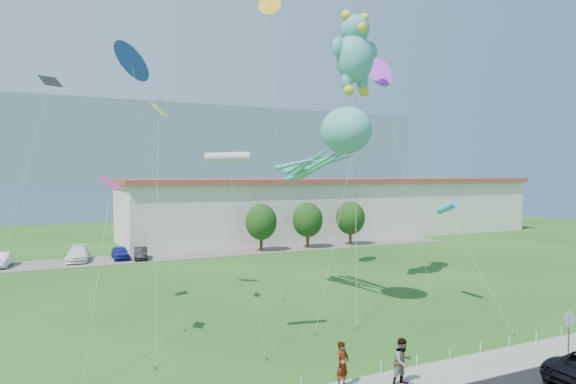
{
  "coord_description": "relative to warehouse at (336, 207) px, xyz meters",
  "views": [
    {
      "loc": [
        -12.51,
        -19.79,
        8.84
      ],
      "look_at": [
        0.87,
        8.0,
        7.76
      ],
      "focal_mm": 32.0,
      "sensor_mm": 36.0,
      "label": 1
    }
  ],
  "objects": [
    {
      "name": "small_kite_yellow",
      "position": [
        -32.32,
        -33.51,
        6.98
      ],
      "size": [
        2.63,
        8.78,
        13.14
      ],
      "color": "#ADDD34",
      "rests_on": "ground"
    },
    {
      "name": "parking_strip",
      "position": [
        -26.0,
        -9.0,
        -4.09
      ],
      "size": [
        70.0,
        6.0,
        0.06
      ],
      "primitive_type": "cube",
      "color": "#59544C",
      "rests_on": "ground"
    },
    {
      "name": "small_kite_white",
      "position": [
        -30.15,
        -39.48,
        5.47
      ],
      "size": [
        1.44,
        3.43,
        10.11
      ],
      "color": "silver",
      "rests_on": "ground"
    },
    {
      "name": "small_kite_pink",
      "position": [
        -35.57,
        -37.4,
        3.42
      ],
      "size": [
        2.52,
        5.7,
        8.82
      ],
      "color": "#D02E77",
      "rests_on": "ground"
    },
    {
      "name": "tree_far",
      "position": [
        -4.0,
        -10.0,
        -0.74
      ],
      "size": [
        3.6,
        3.6,
        5.47
      ],
      "color": "#3F2B19",
      "rests_on": "ground"
    },
    {
      "name": "warehouse",
      "position": [
        0.0,
        0.0,
        0.0
      ],
      "size": [
        61.0,
        15.0,
        8.2
      ],
      "color": "beige",
      "rests_on": "ground"
    },
    {
      "name": "tree_mid",
      "position": [
        -10.0,
        -10.0,
        -0.74
      ],
      "size": [
        3.6,
        3.6,
        5.47
      ],
      "color": "#3F2B19",
      "rests_on": "ground"
    },
    {
      "name": "small_kite_black",
      "position": [
        -38.42,
        -31.06,
        8.33
      ],
      "size": [
        4.3,
        8.36,
        14.8
      ],
      "color": "black",
      "rests_on": "ground"
    },
    {
      "name": "ground",
      "position": [
        -26.0,
        -44.0,
        -4.12
      ],
      "size": [
        160.0,
        160.0,
        0.0
      ],
      "primitive_type": "plane",
      "color": "#1D4C15",
      "rests_on": "ground"
    },
    {
      "name": "teddy_bear_kite",
      "position": [
        -17.41,
        -31.45,
        13.78
      ],
      "size": [
        7.0,
        9.25,
        20.85
      ],
      "color": "teal",
      "rests_on": "ground"
    },
    {
      "name": "octopus_kite",
      "position": [
        -21.26,
        -34.92,
        6.65
      ],
      "size": [
        5.39,
        10.5,
        13.06
      ],
      "color": "teal",
      "rests_on": "ground"
    },
    {
      "name": "parked_car_black",
      "position": [
        -29.37,
        -9.64,
        -3.46
      ],
      "size": [
        1.81,
        3.84,
        1.22
      ],
      "primitive_type": "imported",
      "rotation": [
        0.0,
        0.0,
        -0.14
      ],
      "color": "black",
      "rests_on": "parking_strip"
    },
    {
      "name": "small_kite_purple",
      "position": [
        -13.85,
        -29.81,
        12.54
      ],
      "size": [
        1.8,
        7.3,
        17.76
      ],
      "color": "purple",
      "rests_on": "ground"
    },
    {
      "name": "hill_ridge",
      "position": [
        -26.0,
        76.0,
        8.38
      ],
      "size": [
        160.0,
        50.0,
        25.0
      ],
      "primitive_type": "cube",
      "color": "gray",
      "rests_on": "ground"
    },
    {
      "name": "small_kite_cyan",
      "position": [
        -14.17,
        -37.76,
        2.47
      ],
      "size": [
        1.53,
        7.69,
        7.08
      ],
      "color": "#34ABEE",
      "rests_on": "ground"
    },
    {
      "name": "pedestrian_left",
      "position": [
        -27.52,
        -46.12,
        -3.08
      ],
      "size": [
        0.81,
        0.68,
        1.89
      ],
      "primitive_type": "imported",
      "rotation": [
        0.0,
        0.0,
        0.39
      ],
      "color": "gray",
      "rests_on": "sidewalk"
    },
    {
      "name": "parked_car_silver",
      "position": [
        -42.0,
        -8.46,
        -3.39
      ],
      "size": [
        2.12,
        4.3,
        1.36
      ],
      "primitive_type": "imported",
      "rotation": [
        0.0,
        0.0,
        -0.17
      ],
      "color": "silver",
      "rests_on": "parking_strip"
    },
    {
      "name": "parked_car_white",
      "position": [
        -35.28,
        -8.21,
        -3.33
      ],
      "size": [
        2.75,
        5.3,
        1.47
      ],
      "primitive_type": "imported",
      "rotation": [
        0.0,
        0.0,
        -0.14
      ],
      "color": "white",
      "rests_on": "parking_strip"
    },
    {
      "name": "pedestrian_right",
      "position": [
        -25.13,
        -46.98,
        -3.05
      ],
      "size": [
        1.0,
        0.81,
        1.95
      ],
      "primitive_type": "imported",
      "rotation": [
        0.0,
        0.0,
        0.08
      ],
      "color": "gray",
      "rests_on": "sidewalk"
    },
    {
      "name": "small_kite_blue",
      "position": [
        -32.93,
        -28.49,
        11.84
      ],
      "size": [
        2.51,
        8.01,
        17.03
      ],
      "color": "blue",
      "rests_on": "ground"
    },
    {
      "name": "rope_fence",
      "position": [
        -26.0,
        -45.3,
        -3.87
      ],
      "size": [
        26.05,
        0.05,
        0.5
      ],
      "color": "white",
      "rests_on": "ground"
    },
    {
      "name": "parked_car_blue",
      "position": [
        -31.26,
        -8.73,
        -3.4
      ],
      "size": [
        1.63,
        3.93,
        1.33
      ],
      "primitive_type": "imported",
      "rotation": [
        0.0,
        0.0,
        -0.02
      ],
      "color": "navy",
      "rests_on": "parking_strip"
    },
    {
      "name": "small_kite_orange",
      "position": [
        -21.69,
        -25.53,
        17.79
      ],
      "size": [
        2.86,
        7.16,
        23.26
      ],
      "color": "gold",
      "rests_on": "ground"
    },
    {
      "name": "stop_sign",
      "position": [
        -16.5,
        -48.21,
        -2.26
      ],
      "size": [
        0.8,
        0.07,
        2.5
      ],
      "color": "slate",
      "rests_on": "ground"
    },
    {
      "name": "tree_near",
      "position": [
        -16.0,
        -10.0,
        -0.74
      ],
      "size": [
        3.6,
        3.6,
        5.47
      ],
      "color": "#3F2B19",
      "rests_on": "ground"
    }
  ]
}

